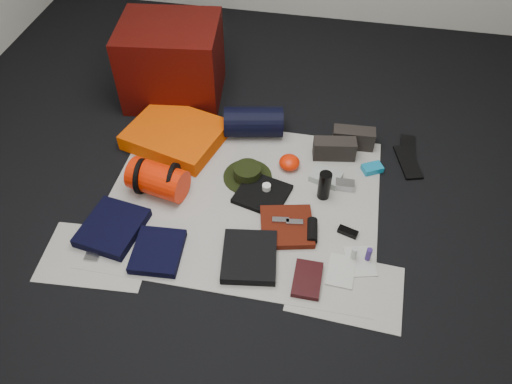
% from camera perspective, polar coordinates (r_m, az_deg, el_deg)
% --- Properties ---
extents(floor, '(4.50, 4.50, 0.02)m').
position_cam_1_polar(floor, '(3.00, -1.52, -1.02)').
color(floor, black).
rests_on(floor, ground).
extents(newspaper_mat, '(1.60, 1.30, 0.01)m').
position_cam_1_polar(newspaper_mat, '(2.99, -1.52, -0.85)').
color(newspaper_mat, silver).
rests_on(newspaper_mat, floor).
extents(newspaper_sheet_front_left, '(0.61, 0.44, 0.00)m').
position_cam_1_polar(newspaper_sheet_front_left, '(2.87, -17.79, -6.95)').
color(newspaper_sheet_front_left, silver).
rests_on(newspaper_sheet_front_left, floor).
extents(newspaper_sheet_front_right, '(0.60, 0.43, 0.00)m').
position_cam_1_polar(newspaper_sheet_front_right, '(2.66, 10.22, -10.83)').
color(newspaper_sheet_front_right, silver).
rests_on(newspaper_sheet_front_right, floor).
extents(red_cabinet, '(0.73, 0.63, 0.55)m').
position_cam_1_polar(red_cabinet, '(3.65, -9.57, 14.48)').
color(red_cabinet, '#450805').
rests_on(red_cabinet, floor).
extents(sleeping_pad, '(0.69, 0.62, 0.11)m').
position_cam_1_polar(sleeping_pad, '(3.36, -9.16, 6.50)').
color(sleeping_pad, '#F85002').
rests_on(sleeping_pad, newspaper_mat).
extents(stuff_sack, '(0.37, 0.26, 0.20)m').
position_cam_1_polar(stuff_sack, '(3.01, -11.17, 1.41)').
color(stuff_sack, red).
rests_on(stuff_sack, newspaper_mat).
extents(sack_strap_left, '(0.02, 0.22, 0.22)m').
position_cam_1_polar(sack_strap_left, '(3.04, -12.96, 1.76)').
color(sack_strap_left, black).
rests_on(sack_strap_left, newspaper_mat).
extents(sack_strap_right, '(0.03, 0.22, 0.22)m').
position_cam_1_polar(sack_strap_right, '(2.98, -9.38, 1.26)').
color(sack_strap_right, black).
rests_on(sack_strap_right, newspaper_mat).
extents(navy_duffel, '(0.42, 0.27, 0.20)m').
position_cam_1_polar(navy_duffel, '(3.34, -0.27, 8.02)').
color(navy_duffel, black).
rests_on(navy_duffel, newspaper_mat).
extents(boonie_brim, '(0.32, 0.32, 0.01)m').
position_cam_1_polar(boonie_brim, '(3.11, -0.97, 1.77)').
color(boonie_brim, black).
rests_on(boonie_brim, newspaper_mat).
extents(boonie_crown, '(0.17, 0.17, 0.07)m').
position_cam_1_polar(boonie_crown, '(3.08, -0.98, 2.31)').
color(boonie_crown, black).
rests_on(boonie_crown, boonie_brim).
extents(hiking_boot_left, '(0.28, 0.14, 0.13)m').
position_cam_1_polar(hiking_boot_left, '(3.23, 8.95, 4.90)').
color(hiking_boot_left, black).
rests_on(hiking_boot_left, newspaper_mat).
extents(hiking_boot_right, '(0.27, 0.11, 0.13)m').
position_cam_1_polar(hiking_boot_right, '(3.33, 11.08, 6.09)').
color(hiking_boot_right, black).
rests_on(hiking_boot_right, newspaper_mat).
extents(flip_flop_left, '(0.19, 0.32, 0.02)m').
position_cam_1_polar(flip_flop_left, '(3.34, 16.97, 3.29)').
color(flip_flop_left, black).
rests_on(flip_flop_left, floor).
extents(flip_flop_right, '(0.11, 0.26, 0.01)m').
position_cam_1_polar(flip_flop_right, '(3.44, 16.93, 4.75)').
color(flip_flop_right, black).
rests_on(flip_flop_right, floor).
extents(trousers_navy_a, '(0.36, 0.40, 0.06)m').
position_cam_1_polar(trousers_navy_a, '(2.93, -16.09, -3.92)').
color(trousers_navy_a, black).
rests_on(trousers_navy_a, newspaper_mat).
extents(trousers_navy_b, '(0.28, 0.31, 0.05)m').
position_cam_1_polar(trousers_navy_b, '(2.77, -11.17, -6.67)').
color(trousers_navy_b, black).
rests_on(trousers_navy_b, newspaper_mat).
extents(trousers_charcoal, '(0.33, 0.37, 0.05)m').
position_cam_1_polar(trousers_charcoal, '(2.70, -0.76, -7.41)').
color(trousers_charcoal, black).
rests_on(trousers_charcoal, newspaper_mat).
extents(black_tshirt, '(0.35, 0.34, 0.03)m').
position_cam_1_polar(black_tshirt, '(2.99, 0.73, -0.22)').
color(black_tshirt, black).
rests_on(black_tshirt, newspaper_mat).
extents(red_shirt, '(0.35, 0.35, 0.04)m').
position_cam_1_polar(red_shirt, '(2.83, 3.54, -3.97)').
color(red_shirt, '#4F1408').
rests_on(red_shirt, newspaper_mat).
extents(orange_stuff_sack, '(0.15, 0.15, 0.09)m').
position_cam_1_polar(orange_stuff_sack, '(3.15, 3.83, 3.39)').
color(orange_stuff_sack, red).
rests_on(orange_stuff_sack, newspaper_mat).
extents(first_aid_pouch, '(0.21, 0.18, 0.04)m').
position_cam_1_polar(first_aid_pouch, '(3.11, 8.00, 1.76)').
color(first_aid_pouch, '#9DA59E').
rests_on(first_aid_pouch, newspaper_mat).
extents(water_bottle, '(0.09, 0.09, 0.19)m').
position_cam_1_polar(water_bottle, '(2.96, 7.82, 0.75)').
color(water_bottle, black).
rests_on(water_bottle, newspaper_mat).
extents(speaker, '(0.08, 0.16, 0.06)m').
position_cam_1_polar(speaker, '(2.81, 6.44, -4.41)').
color(speaker, black).
rests_on(speaker, newspaper_mat).
extents(compact_camera, '(0.12, 0.07, 0.05)m').
position_cam_1_polar(compact_camera, '(3.08, 10.10, 0.80)').
color(compact_camera, '#A1A1A5').
rests_on(compact_camera, newspaper_mat).
extents(cyan_case, '(0.15, 0.13, 0.04)m').
position_cam_1_polar(cyan_case, '(3.22, 13.14, 2.65)').
color(cyan_case, '#117AA4').
rests_on(cyan_case, newspaper_mat).
extents(toiletry_purple, '(0.04, 0.04, 0.09)m').
position_cam_1_polar(toiletry_purple, '(2.75, 12.73, -6.99)').
color(toiletry_purple, navy).
rests_on(toiletry_purple, newspaper_mat).
extents(toiletry_clear, '(0.04, 0.04, 0.09)m').
position_cam_1_polar(toiletry_clear, '(2.73, 11.13, -6.95)').
color(toiletry_clear, '#B0B5B1').
rests_on(toiletry_clear, newspaper_mat).
extents(paperback_book, '(0.15, 0.22, 0.03)m').
position_cam_1_polar(paperback_book, '(2.64, 5.88, -9.90)').
color(paperback_book, black).
rests_on(paperback_book, newspaper_mat).
extents(map_booklet, '(0.15, 0.21, 0.01)m').
position_cam_1_polar(map_booklet, '(2.71, 9.68, -8.87)').
color(map_booklet, '#B9BAB1').
rests_on(map_booklet, newspaper_mat).
extents(map_printout, '(0.19, 0.23, 0.01)m').
position_cam_1_polar(map_printout, '(2.76, 11.81, -7.75)').
color(map_printout, '#B9BAB1').
rests_on(map_printout, newspaper_mat).
extents(sunglasses, '(0.12, 0.08, 0.03)m').
position_cam_1_polar(sunglasses, '(2.86, 10.45, -4.50)').
color(sunglasses, black).
rests_on(sunglasses, newspaper_mat).
extents(key_cluster, '(0.08, 0.08, 0.01)m').
position_cam_1_polar(key_cluster, '(2.87, -18.15, -6.85)').
color(key_cluster, '#A1A1A5').
rests_on(key_cluster, newspaper_mat).
extents(tape_roll, '(0.05, 0.05, 0.03)m').
position_cam_1_polar(tape_roll, '(2.99, 1.21, 0.56)').
color(tape_roll, white).
rests_on(tape_roll, black_tshirt).
extents(energy_bar_a, '(0.10, 0.05, 0.01)m').
position_cam_1_polar(energy_bar_a, '(2.83, 2.83, -3.21)').
color(energy_bar_a, '#A1A1A5').
rests_on(energy_bar_a, red_shirt).
extents(energy_bar_b, '(0.10, 0.05, 0.01)m').
position_cam_1_polar(energy_bar_b, '(2.82, 4.43, -3.44)').
color(energy_bar_b, '#A1A1A5').
rests_on(energy_bar_b, red_shirt).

